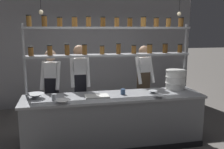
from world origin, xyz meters
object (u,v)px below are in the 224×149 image
Objects in this scene: cutting_board at (97,96)px; prep_bowl_near_left at (153,92)px; prep_bowl_center_back at (36,96)px; chef_right at (143,81)px; chef_left at (52,87)px; prep_bowl_near_right at (63,102)px; prep_bowl_center_front at (159,97)px; serving_cup_by_board at (54,97)px; chef_center at (80,84)px; container_stack at (176,79)px; serving_cup_front at (123,92)px; spice_shelf_unit at (110,43)px.

prep_bowl_near_left is at bearing 2.37° from cutting_board.
chef_right is at bearing 16.05° from prep_bowl_center_back.
prep_bowl_center_back is at bearing -98.81° from chef_left.
prep_bowl_near_left is (1.78, -0.65, -0.02)m from chef_left.
prep_bowl_center_back is 0.60m from prep_bowl_near_right.
chef_right reaches higher than prep_bowl_center_front.
serving_cup_by_board is at bearing 171.82° from prep_bowl_center_front.
chef_left is 5.71× the size of prep_bowl_center_back.
prep_bowl_center_front is 0.62× the size of prep_bowl_center_back.
chef_center is 6.00× the size of prep_bowl_center_back.
cutting_board is 1.70× the size of prep_bowl_near_right.
prep_bowl_center_front is at bearing -136.19° from container_stack.
chef_right is 1.93m from prep_bowl_near_right.
prep_bowl_center_front is 1.89× the size of serving_cup_front.
serving_cup_front is (-0.52, 0.35, 0.02)m from prep_bowl_center_front.
serving_cup_front reaches higher than cutting_board.
cutting_board is 0.48m from serving_cup_front.
container_stack is at bearing 21.39° from prep_bowl_near_left.
serving_cup_by_board reaches higher than prep_bowl_center_back.
spice_shelf_unit is 0.90m from serving_cup_front.
chef_center is at bearing 154.48° from spice_shelf_unit.
chef_center is 1.02× the size of chef_right.
chef_center reaches higher than chef_right.
cutting_board is at bearing 3.19° from serving_cup_by_board.
prep_bowl_center_back is at bearing 168.49° from prep_bowl_center_front.
chef_left is at bearing 169.31° from container_stack.
serving_cup_by_board is at bearing -176.81° from cutting_board.
prep_bowl_near_left is 0.91× the size of prep_bowl_center_front.
cutting_board is (-1.56, -0.25, -0.17)m from container_stack.
spice_shelf_unit is 31.10× the size of serving_cup_by_board.
chef_left is at bearing 172.28° from chef_center.
prep_bowl_center_back is (-0.25, -0.56, -0.01)m from chef_left.
prep_bowl_center_back is at bearing 172.94° from cutting_board.
serving_cup_by_board reaches higher than prep_bowl_center_front.
prep_bowl_center_front is 1.87× the size of serving_cup_by_board.
serving_cup_by_board is at bearing -28.24° from prep_bowl_center_back.
serving_cup_by_board is (-0.13, 0.24, 0.02)m from prep_bowl_near_right.
prep_bowl_center_front is at bearing -8.18° from serving_cup_by_board.
prep_bowl_center_back reaches higher than prep_bowl_near_right.
chef_center reaches higher than serving_cup_by_board.
chef_right reaches higher than container_stack.
chef_right is 5.87× the size of prep_bowl_center_back.
prep_bowl_center_back is at bearing 137.56° from prep_bowl_near_right.
chef_right is 4.46× the size of container_stack.
chef_center is (0.53, -0.08, 0.06)m from chef_left.
serving_cup_front reaches higher than prep_bowl_near_right.
chef_right is 2.17m from prep_bowl_center_back.
prep_bowl_center_back is (-2.01, 0.41, 0.02)m from prep_bowl_center_front.
spice_shelf_unit is 1.40m from chef_left.
container_stack is at bearing 7.33° from serving_cup_by_board.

